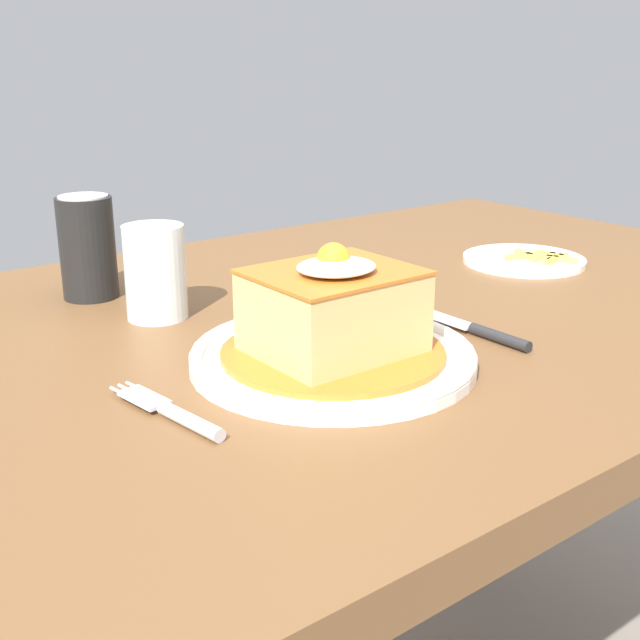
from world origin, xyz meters
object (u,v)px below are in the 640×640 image
main_plate (333,356)px  fork (175,413)px  knife (482,331)px  drinking_glass (156,279)px  side_plate_fries (525,260)px  soda_can (87,247)px

main_plate → fork: 0.18m
main_plate → fork: size_ratio=1.92×
fork → knife: 0.35m
main_plate → drinking_glass: drinking_glass is taller
main_plate → side_plate_fries: (0.46, 0.14, -0.00)m
main_plate → drinking_glass: bearing=105.4°
fork → drinking_glass: size_ratio=1.35×
knife → side_plate_fries: size_ratio=0.97×
fork → drinking_glass: drinking_glass is taller
side_plate_fries → knife: bearing=-149.1°
main_plate → drinking_glass: (-0.06, 0.23, 0.04)m
fork → side_plate_fries: size_ratio=0.83×
soda_can → side_plate_fries: 0.59m
soda_can → drinking_glass: (0.03, -0.12, -0.02)m
fork → side_plate_fries: (0.64, 0.15, -0.00)m
main_plate → side_plate_fries: main_plate is taller
main_plate → soda_can: soda_can is taller
soda_can → knife: bearing=-55.8°
soda_can → drinking_glass: bearing=-77.7°
knife → drinking_glass: drinking_glass is taller
side_plate_fries → fork: bearing=-166.4°
fork → knife: (0.35, -0.02, 0.00)m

